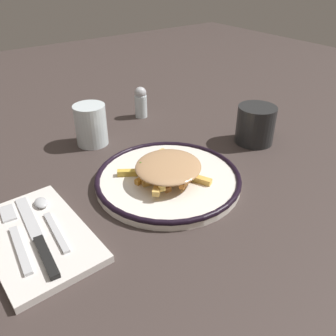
{
  "coord_description": "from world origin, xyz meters",
  "views": [
    {
      "loc": [
        -0.34,
        -0.46,
        0.39
      ],
      "look_at": [
        0.0,
        0.0,
        0.04
      ],
      "focal_mm": 37.81,
      "sensor_mm": 36.0,
      "label": 1
    }
  ],
  "objects_px": {
    "coffee_mug": "(256,125)",
    "napkin": "(37,237)",
    "fries_heap": "(168,168)",
    "plate": "(168,179)",
    "knife": "(39,240)",
    "spoon": "(47,213)",
    "salt_shaker": "(141,102)",
    "fork": "(16,236)",
    "water_glass": "(91,125)"
  },
  "relations": [
    {
      "from": "fork",
      "to": "water_glass",
      "type": "distance_m",
      "value": 0.34
    },
    {
      "from": "spoon",
      "to": "salt_shaker",
      "type": "distance_m",
      "value": 0.46
    },
    {
      "from": "spoon",
      "to": "salt_shaker",
      "type": "relative_size",
      "value": 1.84
    },
    {
      "from": "coffee_mug",
      "to": "water_glass",
      "type": "bearing_deg",
      "value": 145.07
    },
    {
      "from": "fries_heap",
      "to": "coffee_mug",
      "type": "distance_m",
      "value": 0.27
    },
    {
      "from": "napkin",
      "to": "coffee_mug",
      "type": "relative_size",
      "value": 1.98
    },
    {
      "from": "knife",
      "to": "water_glass",
      "type": "relative_size",
      "value": 2.22
    },
    {
      "from": "fork",
      "to": "knife",
      "type": "height_order",
      "value": "knife"
    },
    {
      "from": "napkin",
      "to": "fork",
      "type": "xyz_separation_m",
      "value": [
        -0.03,
        0.01,
        0.01
      ]
    },
    {
      "from": "plate",
      "to": "napkin",
      "type": "xyz_separation_m",
      "value": [
        -0.26,
        -0.01,
        -0.0
      ]
    },
    {
      "from": "napkin",
      "to": "knife",
      "type": "distance_m",
      "value": 0.02
    },
    {
      "from": "napkin",
      "to": "water_glass",
      "type": "distance_m",
      "value": 0.33
    },
    {
      "from": "spoon",
      "to": "coffee_mug",
      "type": "relative_size",
      "value": 1.31
    },
    {
      "from": "water_glass",
      "to": "napkin",
      "type": "bearing_deg",
      "value": -131.24
    },
    {
      "from": "napkin",
      "to": "fries_heap",
      "type": "bearing_deg",
      "value": 1.13
    },
    {
      "from": "fork",
      "to": "water_glass",
      "type": "bearing_deg",
      "value": 43.99
    },
    {
      "from": "salt_shaker",
      "to": "coffee_mug",
      "type": "bearing_deg",
      "value": -64.44
    },
    {
      "from": "fries_heap",
      "to": "spoon",
      "type": "xyz_separation_m",
      "value": [
        -0.23,
        0.03,
        -0.02
      ]
    },
    {
      "from": "spoon",
      "to": "water_glass",
      "type": "distance_m",
      "value": 0.29
    },
    {
      "from": "plate",
      "to": "salt_shaker",
      "type": "height_order",
      "value": "salt_shaker"
    },
    {
      "from": "knife",
      "to": "salt_shaker",
      "type": "distance_m",
      "value": 0.52
    },
    {
      "from": "salt_shaker",
      "to": "water_glass",
      "type": "bearing_deg",
      "value": -159.68
    },
    {
      "from": "spoon",
      "to": "coffee_mug",
      "type": "distance_m",
      "value": 0.5
    },
    {
      "from": "fries_heap",
      "to": "spoon",
      "type": "height_order",
      "value": "fries_heap"
    },
    {
      "from": "napkin",
      "to": "fork",
      "type": "distance_m",
      "value": 0.03
    },
    {
      "from": "coffee_mug",
      "to": "knife",
      "type": "bearing_deg",
      "value": -174.8
    },
    {
      "from": "fork",
      "to": "water_glass",
      "type": "relative_size",
      "value": 1.87
    },
    {
      "from": "water_glass",
      "to": "salt_shaker",
      "type": "relative_size",
      "value": 1.14
    },
    {
      "from": "spoon",
      "to": "coffee_mug",
      "type": "bearing_deg",
      "value": -0.6
    },
    {
      "from": "knife",
      "to": "salt_shaker",
      "type": "height_order",
      "value": "salt_shaker"
    },
    {
      "from": "spoon",
      "to": "water_glass",
      "type": "height_order",
      "value": "water_glass"
    },
    {
      "from": "coffee_mug",
      "to": "spoon",
      "type": "bearing_deg",
      "value": 179.4
    },
    {
      "from": "knife",
      "to": "spoon",
      "type": "bearing_deg",
      "value": 59.33
    },
    {
      "from": "spoon",
      "to": "napkin",
      "type": "bearing_deg",
      "value": -131.14
    },
    {
      "from": "fries_heap",
      "to": "knife",
      "type": "bearing_deg",
      "value": -174.73
    },
    {
      "from": "fork",
      "to": "knife",
      "type": "bearing_deg",
      "value": -50.57
    },
    {
      "from": "napkin",
      "to": "salt_shaker",
      "type": "height_order",
      "value": "salt_shaker"
    },
    {
      "from": "plate",
      "to": "knife",
      "type": "bearing_deg",
      "value": -174.31
    },
    {
      "from": "napkin",
      "to": "coffee_mug",
      "type": "distance_m",
      "value": 0.53
    },
    {
      "from": "plate",
      "to": "spoon",
      "type": "distance_m",
      "value": 0.23
    },
    {
      "from": "coffee_mug",
      "to": "napkin",
      "type": "bearing_deg",
      "value": -176.81
    },
    {
      "from": "spoon",
      "to": "knife",
      "type": "bearing_deg",
      "value": -120.67
    },
    {
      "from": "fork",
      "to": "salt_shaker",
      "type": "bearing_deg",
      "value": 35.58
    },
    {
      "from": "fries_heap",
      "to": "water_glass",
      "type": "height_order",
      "value": "water_glass"
    },
    {
      "from": "spoon",
      "to": "salt_shaker",
      "type": "bearing_deg",
      "value": 37.44
    },
    {
      "from": "plate",
      "to": "fork",
      "type": "bearing_deg",
      "value": 179.02
    },
    {
      "from": "napkin",
      "to": "spoon",
      "type": "relative_size",
      "value": 1.51
    },
    {
      "from": "spoon",
      "to": "salt_shaker",
      "type": "xyz_separation_m",
      "value": [
        0.36,
        0.28,
        0.03
      ]
    },
    {
      "from": "plate",
      "to": "salt_shaker",
      "type": "distance_m",
      "value": 0.34
    },
    {
      "from": "fries_heap",
      "to": "coffee_mug",
      "type": "height_order",
      "value": "coffee_mug"
    }
  ]
}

